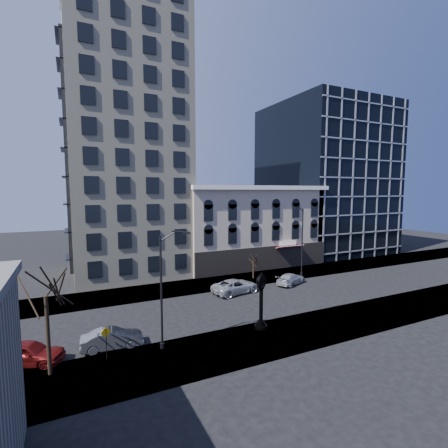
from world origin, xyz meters
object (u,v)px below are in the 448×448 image
warning_sign (106,337)px  street_lamp_near (170,259)px  street_clock (261,303)px  car_near_b (112,339)px  car_near_a (27,353)px

warning_sign → street_lamp_near: bearing=-15.5°
street_clock → car_near_b: size_ratio=1.07×
car_near_a → car_near_b: bearing=-68.4°
street_clock → street_lamp_near: bearing=158.3°
street_lamp_near → warning_sign: (-4.51, 0.25, -5.12)m
warning_sign → car_near_a: (-4.90, 1.83, -0.90)m
warning_sign → car_near_a: size_ratio=0.49×
street_lamp_near → car_near_b: (-3.93, 1.99, -6.10)m
street_lamp_near → car_near_a: 11.37m
street_clock → car_near_a: size_ratio=1.01×
street_clock → car_near_b: 12.01m
street_clock → street_lamp_near: (-7.81, -0.01, 4.55)m
car_near_b → car_near_a: bearing=93.1°
street_clock → warning_sign: bearing=157.1°
warning_sign → car_near_b: warning_sign is taller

